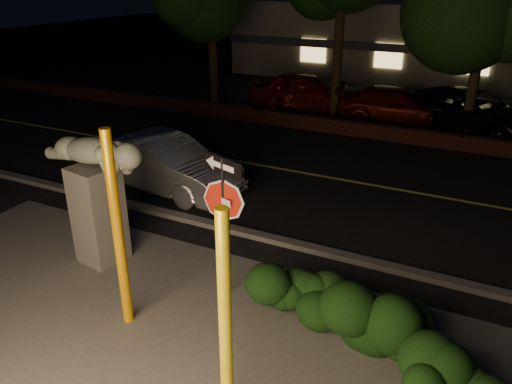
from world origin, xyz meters
TOP-DOWN VIEW (x-y plane):
  - ground at (0.00, 10.00)m, footprint 90.00×90.00m
  - patio at (0.00, -1.00)m, footprint 14.00×6.00m
  - road at (0.00, 7.00)m, footprint 80.00×8.00m
  - lane_marking at (0.00, 7.00)m, footprint 80.00×0.12m
  - curb at (0.00, 2.90)m, footprint 80.00×0.25m
  - brick_wall at (0.00, 11.30)m, footprint 40.00×0.35m
  - parking_lot at (0.00, 17.00)m, footprint 40.00×12.00m
  - building at (0.00, 24.99)m, footprint 22.00×10.20m
  - yellow_pole_left at (-1.51, -0.66)m, footprint 0.17×0.17m
  - yellow_pole_right at (1.07, -1.79)m, footprint 0.16×0.16m
  - signpost at (-0.41, 0.74)m, footprint 0.87×0.30m
  - sculpture at (-3.21, 0.68)m, footprint 2.56×1.06m
  - hedge_center at (0.99, 0.87)m, footprint 1.94×1.45m
  - hedge_right at (2.41, 0.62)m, footprint 1.99×1.39m
  - hedge_far_right at (3.65, -0.12)m, footprint 1.56×1.02m
  - silver_sedan at (-4.30, 4.25)m, footprint 4.58×2.05m
  - parked_car_red at (-4.04, 13.88)m, footprint 4.83×2.39m
  - parked_car_darkred at (-0.12, 13.60)m, footprint 4.95×2.70m
  - parked_car_dark at (2.51, 13.72)m, footprint 5.98×4.34m

SIDE VIEW (x-z plane):
  - ground at x=0.00m, z-range 0.00..0.00m
  - road at x=0.00m, z-range 0.00..0.01m
  - parking_lot at x=0.00m, z-range 0.00..0.01m
  - patio at x=0.00m, z-range 0.00..0.02m
  - lane_marking at x=0.00m, z-range 0.02..0.02m
  - curb at x=0.00m, z-range 0.00..0.12m
  - brick_wall at x=0.00m, z-range 0.00..0.50m
  - hedge_center at x=0.99m, z-range 0.00..0.92m
  - hedge_far_right at x=3.65m, z-range 0.00..1.05m
  - hedge_right at x=2.41m, z-range 0.00..1.18m
  - parked_car_darkred at x=-0.12m, z-range 0.00..1.36m
  - silver_sedan at x=-4.30m, z-range 0.00..1.46m
  - parked_car_dark at x=2.51m, z-range 0.00..1.51m
  - parked_car_red at x=-4.04m, z-range 0.00..1.58m
  - yellow_pole_right at x=1.07m, z-range 0.00..3.16m
  - sculpture at x=-3.21m, z-range 0.32..3.04m
  - yellow_pole_left at x=-1.51m, z-range 0.00..3.38m
  - signpost at x=-0.41m, z-range 0.56..3.23m
  - building at x=0.00m, z-range 0.00..4.00m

